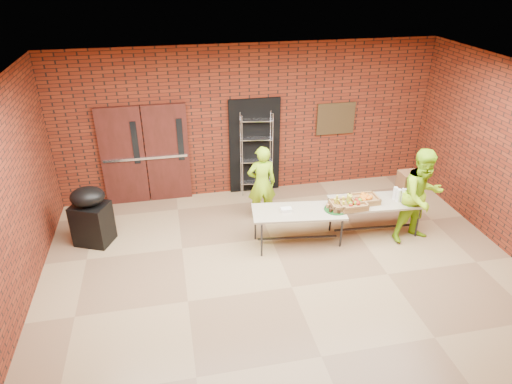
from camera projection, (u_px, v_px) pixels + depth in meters
room at (296, 199)px, 6.54m from camera, size 8.08×7.08×3.28m
double_doors at (146, 155)px, 9.38m from camera, size 1.78×0.12×2.10m
dark_doorway at (255, 146)px, 9.82m from camera, size 1.10×0.06×2.10m
bronze_plaque at (336, 119)px, 9.90m from camera, size 0.85×0.04×0.70m
wire_rack at (256, 154)px, 9.76m from camera, size 0.70×0.33×1.84m
table_left at (298, 214)px, 8.12m from camera, size 1.71×0.88×0.67m
table_right at (376, 204)px, 8.42m from camera, size 1.73×0.81×0.69m
basket_bananas at (343, 204)px, 8.15m from camera, size 0.45×0.35×0.14m
basket_oranges at (365, 199)px, 8.32m from camera, size 0.47×0.37×0.15m
basket_apples at (353, 204)px, 8.14m from camera, size 0.47×0.37×0.15m
muffin_tray at (336, 207)px, 8.11m from camera, size 0.42×0.42×0.10m
napkin_box at (286, 210)px, 8.07m from camera, size 0.19×0.13×0.06m
coffee_dispenser at (409, 184)px, 8.45m from camera, size 0.37×0.33×0.49m
cup_stack_front at (398, 196)px, 8.31m from camera, size 0.08×0.08×0.25m
cup_stack_mid at (404, 195)px, 8.31m from camera, size 0.09×0.09×0.26m
cup_stack_back at (395, 193)px, 8.41m from camera, size 0.08×0.08×0.24m
covered_grill at (91, 216)px, 8.18m from camera, size 0.76×0.71×1.12m
volunteer_woman at (262, 184)px, 8.84m from camera, size 0.56×0.37×1.54m
volunteer_man at (422, 196)px, 8.13m from camera, size 0.97×0.81×1.78m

